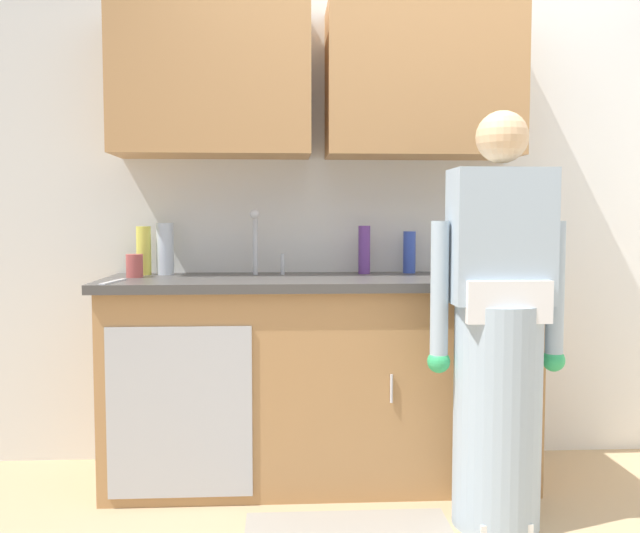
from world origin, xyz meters
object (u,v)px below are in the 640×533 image
object	(u,v)px
sink	(263,281)
sponge	(526,277)
bottle_dish_liquid	(144,251)
bottle_water_tall	(165,249)
bottle_water_short	(485,249)
bottle_cleaner_spray	(409,252)
cup_by_sink	(135,266)
person_at_sink	(498,351)
knife_on_counter	(113,282)
bottle_soap	(364,250)

from	to	relation	value
sink	sponge	size ratio (longest dim) A/B	4.55
bottle_dish_liquid	bottle_water_tall	bearing A→B (deg)	6.87
bottle_water_short	bottle_cleaner_spray	xyz separation A→B (m)	(-0.37, 0.02, -0.01)
cup_by_sink	person_at_sink	bearing A→B (deg)	-20.54
sink	person_at_sink	bearing A→B (deg)	-29.88
bottle_dish_liquid	knife_on_counter	distance (m)	0.39
person_at_sink	bottle_cleaner_spray	world-z (taller)	person_at_sink
sponge	cup_by_sink	bearing A→B (deg)	172.54
bottle_soap	sponge	size ratio (longest dim) A/B	2.12
person_at_sink	sponge	bearing A→B (deg)	56.02
knife_on_counter	sponge	xyz separation A→B (m)	(1.78, 0.01, 0.01)
bottle_water_short	bottle_water_tall	size ratio (longest dim) A/B	0.94
bottle_cleaner_spray	sponge	bearing A→B (deg)	-42.37
bottle_water_tall	bottle_water_short	bearing A→B (deg)	0.29
sink	bottle_soap	xyz separation A→B (m)	(0.49, 0.18, 0.13)
bottle_soap	person_at_sink	bearing A→B (deg)	-58.35
sponge	bottle_water_short	bearing A→B (deg)	100.54
sink	bottle_water_short	world-z (taller)	sink
bottle_dish_liquid	bottle_soap	distance (m)	1.06
cup_by_sink	knife_on_counter	bearing A→B (deg)	-99.19
bottle_water_short	bottle_cleaner_spray	distance (m)	0.37
knife_on_counter	bottle_dish_liquid	bearing A→B (deg)	-179.74
person_at_sink	bottle_soap	xyz separation A→B (m)	(-0.44, 0.72, 0.36)
bottle_water_tall	cup_by_sink	xyz separation A→B (m)	(-0.12, -0.14, -0.07)
cup_by_sink	bottle_water_tall	bearing A→B (deg)	51.36
person_at_sink	cup_by_sink	size ratio (longest dim) A/B	15.26
bottle_soap	bottle_dish_liquid	bearing A→B (deg)	-179.13
person_at_sink	bottle_dish_liquid	distance (m)	1.69
bottle_water_short	sponge	bearing A→B (deg)	-79.46
bottle_dish_liquid	bottle_cleaner_spray	bearing A→B (deg)	1.93
bottle_water_short	cup_by_sink	xyz separation A→B (m)	(-1.67, -0.15, -0.06)
sink	bottle_dish_liquid	xyz separation A→B (m)	(-0.57, 0.17, 0.13)
bottle_water_tall	sponge	world-z (taller)	bottle_water_tall
bottle_water_short	bottle_water_tall	world-z (taller)	bottle_water_tall
person_at_sink	sponge	distance (m)	0.49
bottle_dish_liquid	sponge	bearing A→B (deg)	-11.79
person_at_sink	bottle_water_short	distance (m)	0.82
person_at_sink	knife_on_counter	distance (m)	1.61
person_at_sink	sponge	size ratio (longest dim) A/B	14.73
sink	person_at_sink	xyz separation A→B (m)	(0.93, -0.53, -0.23)
bottle_dish_liquid	cup_by_sink	xyz separation A→B (m)	(-0.02, -0.13, -0.06)
bottle_cleaner_spray	bottle_dish_liquid	bearing A→B (deg)	-178.07
knife_on_counter	sponge	distance (m)	1.78
sink	person_at_sink	distance (m)	1.10
person_at_sink	bottle_soap	bearing A→B (deg)	121.65
bottle_water_tall	cup_by_sink	size ratio (longest dim) A/B	2.33
cup_by_sink	knife_on_counter	xyz separation A→B (m)	(-0.04, -0.24, -0.05)
bottle_dish_liquid	knife_on_counter	xyz separation A→B (m)	(-0.06, -0.37, -0.11)
sink	cup_by_sink	distance (m)	0.59
bottle_water_short	bottle_soap	xyz separation A→B (m)	(-0.60, -0.00, -0.00)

